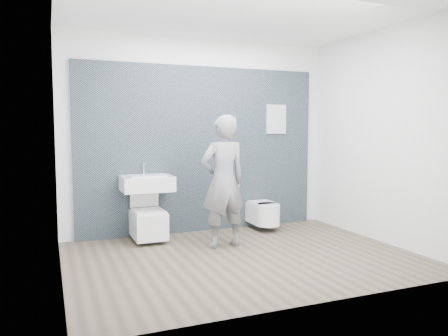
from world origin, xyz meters
name	(u,v)px	position (x,y,z in m)	size (l,w,h in m)	color
ground	(243,257)	(0.00, 0.00, 0.00)	(4.00, 4.00, 0.00)	brown
room_shell	(244,108)	(0.00, 0.00, 1.74)	(4.00, 4.00, 4.00)	silver
tile_wall	(202,230)	(0.00, 1.47, 0.00)	(3.60, 0.06, 2.40)	black
washbasin	(147,183)	(-0.88, 1.19, 0.78)	(0.67, 0.50, 0.50)	white
toilet_square	(148,222)	(-0.88, 1.15, 0.25)	(0.41, 0.60, 0.81)	white
toilet_rounded	(264,213)	(0.87, 1.14, 0.25)	(0.35, 0.59, 0.32)	white
info_placard	(275,224)	(1.20, 1.43, 0.00)	(0.33, 0.03, 0.45)	white
visitor	(223,181)	(-0.04, 0.52, 0.84)	(0.61, 0.40, 1.67)	slate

